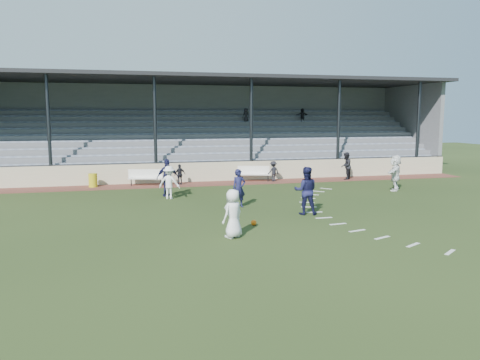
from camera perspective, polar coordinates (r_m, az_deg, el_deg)
name	(u,v)px	position (r m, az deg, el deg)	size (l,w,h in m)	color
ground	(256,222)	(18.17, 1.90, -5.11)	(90.00, 90.00, 0.00)	#243315
cinder_track	(208,184)	(28.25, -3.91, -0.45)	(34.00, 2.00, 0.02)	#592C23
retaining_wall	(205,172)	(29.20, -4.28, 0.99)	(34.00, 0.18, 1.20)	beige
bench_left	(146,176)	(27.87, -11.44, 0.49)	(2.04, 0.92, 0.95)	white
bench_right	(254,172)	(29.16, 1.70, 0.97)	(2.03, 1.00, 0.95)	white
trash_bin	(93,180)	(28.06, -17.49, -0.03)	(0.49, 0.49, 0.78)	gold
football	(254,223)	(17.56, 1.68, -5.22)	(0.21, 0.21, 0.21)	orange
player_white_lead	(233,214)	(15.68, -0.85, -4.11)	(0.80, 0.52, 1.65)	white
player_navy_lead	(239,188)	(20.86, -0.13, -1.02)	(0.63, 0.41, 1.72)	#15163C
player_navy_mid	(306,191)	(19.53, 8.02, -1.30)	(0.97, 0.75, 1.99)	#15163C
player_white_wing	(169,182)	(23.24, -8.62, -0.30)	(1.06, 0.61, 1.63)	white
player_navy_wing	(168,178)	(23.96, -8.82, 0.27)	(1.12, 0.47, 1.91)	#15163C
player_white_back	(395,173)	(26.89, 18.40, 0.84)	(1.82, 0.58, 1.96)	white
official	(346,166)	(30.70, 12.79, 1.69)	(0.84, 0.66, 1.74)	black
sub_left_near	(168,176)	(27.93, -8.75, 0.50)	(0.39, 0.25, 1.06)	black
sub_left_far	(180,174)	(27.89, -7.34, 0.68)	(0.71, 0.30, 1.21)	black
sub_right	(273,171)	(29.16, 4.09, 1.08)	(0.81, 0.47, 1.26)	black
grandstand	(194,142)	(33.70, -5.65, 4.62)	(34.60, 9.00, 6.61)	slate
penalty_arc	(353,216)	(19.68, 13.56, -4.31)	(3.89, 14.63, 0.01)	silver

